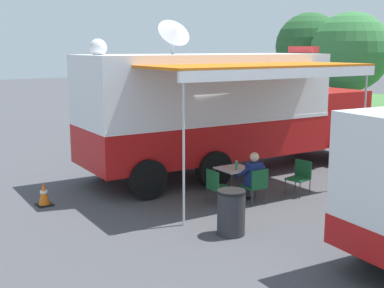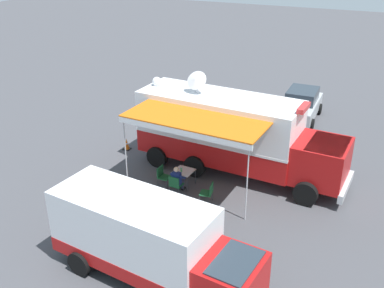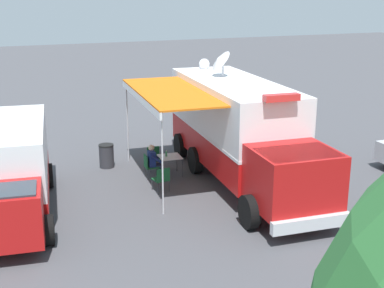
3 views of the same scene
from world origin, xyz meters
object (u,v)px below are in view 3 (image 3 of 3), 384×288
folding_chair_at_table (149,164)px  seated_responder (154,160)px  folding_chair_spare_by_truck (162,178)px  command_truck (240,129)px  folding_table (170,158)px  folding_chair_beside_table (154,156)px  traffic_cone (183,135)px  trash_bin (107,156)px  support_truck (11,170)px  water_bottle (166,154)px

folding_chair_at_table → seated_responder: size_ratio=0.70×
folding_chair_spare_by_truck → folding_chair_at_table: bearing=-90.6°
command_truck → folding_chair_spare_by_truck: command_truck is taller
folding_table → folding_chair_spare_by_truck: folding_chair_spare_by_truck is taller
command_truck → folding_chair_beside_table: (2.43, -2.33, -1.43)m
traffic_cone → folding_table: bearing=63.1°
traffic_cone → folding_chair_at_table: bearing=54.9°
trash_bin → support_truck: size_ratio=0.13×
command_truck → water_bottle: command_truck is taller
water_bottle → folding_chair_beside_table: 0.88m
folding_table → folding_chair_beside_table: 0.93m
support_truck → folding_chair_beside_table: bearing=-157.1°
folding_chair_spare_by_truck → folding_table: bearing=-118.9°
seated_responder → support_truck: size_ratio=0.18×
water_bottle → command_truck: bearing=145.2°
water_bottle → folding_chair_beside_table: water_bottle is taller
water_bottle → folding_chair_at_table: size_ratio=0.26×
folding_table → folding_chair_spare_by_truck: 1.69m
command_truck → folding_table: (2.09, -1.48, -1.27)m
seated_responder → command_truck: bearing=151.3°
folding_chair_beside_table → traffic_cone: size_ratio=1.50×
folding_table → folding_chair_beside_table: folding_chair_beside_table is taller
folding_table → folding_chair_at_table: folding_chair_at_table is taller
folding_chair_spare_by_truck → seated_responder: 1.50m
folding_chair_beside_table → trash_bin: 1.87m
support_truck → water_bottle: bearing=-165.4°
folding_table → support_truck: size_ratio=0.12×
folding_chair_spare_by_truck → traffic_cone: bearing=-117.4°
folding_chair_spare_by_truck → seated_responder: seated_responder is taller
folding_table → traffic_cone: 4.65m
folding_table → folding_chair_spare_by_truck: size_ratio=0.98×
command_truck → water_bottle: 2.90m
water_bottle → folding_chair_at_table: (0.68, 0.04, -0.32)m
command_truck → folding_chair_at_table: size_ratio=11.09×
folding_chair_spare_by_truck → support_truck: 4.86m
folding_table → water_bottle: water_bottle is taller
command_truck → folding_chair_spare_by_truck: 3.24m
seated_responder → trash_bin: 2.24m
water_bottle → folding_chair_at_table: bearing=3.5°
folding_chair_at_table → traffic_cone: bearing=-125.1°
folding_chair_at_table → traffic_cone: 5.04m
command_truck → folding_chair_beside_table: bearing=-43.8°
folding_chair_spare_by_truck → folding_chair_beside_table: bearing=-101.6°
command_truck → folding_chair_beside_table: command_truck is taller
water_bottle → trash_bin: water_bottle is taller
water_bottle → trash_bin: (1.84, -1.72, -0.38)m
command_truck → folding_chair_beside_table: 3.65m
seated_responder → trash_bin: seated_responder is taller
traffic_cone → support_truck: support_truck is taller
folding_table → seated_responder: seated_responder is taller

